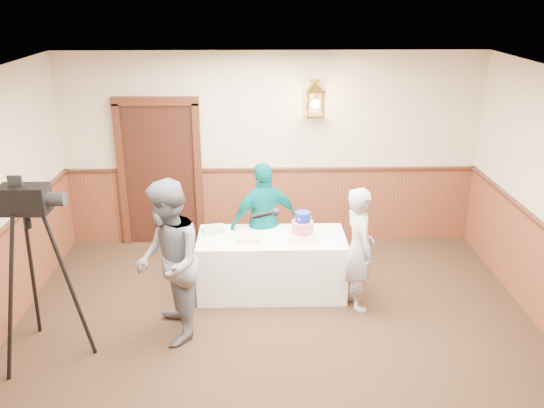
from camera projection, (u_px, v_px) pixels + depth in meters
The scene contains 10 objects.
ground at pixel (280, 389), 5.50m from camera, with size 7.00×7.00×0.00m, color #301F12.
room_shell at pixel (273, 224), 5.38m from camera, with size 6.02×7.02×2.81m.
display_table at pixel (272, 264), 7.14m from camera, with size 1.80×0.80×0.75m, color white.
tiered_cake at pixel (302, 228), 6.93m from camera, with size 0.33×0.33×0.34m.
sheet_cake_yellow at pixel (248, 238), 6.89m from camera, with size 0.29×0.22×0.06m, color #FFEF98.
sheet_cake_green at pixel (213, 229), 7.14m from camera, with size 0.27×0.21×0.06m, color #8BC188.
interviewer at pixel (168, 263), 6.02m from camera, with size 1.59×0.99×1.79m.
baker at pixel (359, 249), 6.68m from camera, with size 0.55×0.36×1.50m, color #A1A0A5.
assistant_p at pixel (265, 222), 7.36m from camera, with size 0.92×0.38×1.57m, color #01605F.
tv_camera_rig at pixel (38, 283), 5.74m from camera, with size 0.73×0.68×1.86m.
Camera 1 is at (-0.18, -4.51, 3.60)m, focal length 38.00 mm.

